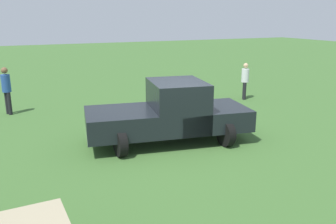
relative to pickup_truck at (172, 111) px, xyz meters
name	(u,v)px	position (x,y,z in m)	size (l,w,h in m)	color
ground_plane	(176,145)	(-0.35, 0.05, -0.91)	(80.00, 80.00, 0.00)	#3D662D
pickup_truck	(172,111)	(0.00, 0.00, 0.00)	(2.71, 4.88, 1.78)	black
person_bystander	(245,79)	(3.59, -5.23, -0.02)	(0.44, 0.44, 1.60)	black
person_visitor	(6,88)	(5.22, 4.29, 0.10)	(0.42, 0.42, 1.77)	black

